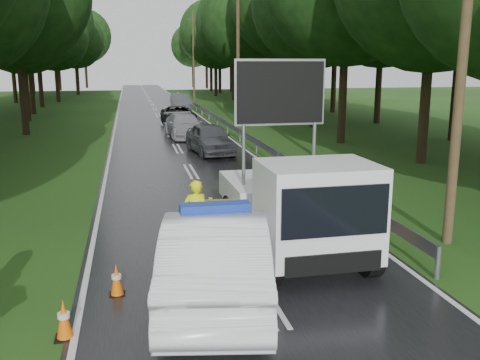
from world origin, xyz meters
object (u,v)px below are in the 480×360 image
object	(u,v)px
barrier	(255,208)
queue_car_fourth	(180,102)
civilian	(278,220)
queue_car_first	(210,139)
work_truck	(296,205)
queue_car_second	(184,126)
queue_car_third	(178,115)
officer	(196,214)
police_sedan	(216,256)

from	to	relation	value
barrier	queue_car_fourth	xyz separation A→B (m)	(1.67, 37.23, -0.02)
barrier	queue_car_fourth	size ratio (longest dim) A/B	0.54
civilian	queue_car_first	bearing A→B (deg)	59.28
work_truck	queue_car_second	xyz separation A→B (m)	(-0.49, 20.31, -0.49)
civilian	queue_car_third	distance (m)	27.29
queue_car_first	queue_car_fourth	xyz separation A→B (m)	(0.86, 24.21, 0.03)
officer	civilian	distance (m)	1.96
officer	queue_car_third	world-z (taller)	officer
barrier	queue_car_fourth	bearing A→B (deg)	93.26
civilian	queue_car_second	size ratio (longest dim) A/B	0.34
queue_car_first	civilian	bearing A→B (deg)	-98.70
work_truck	queue_car_fourth	distance (m)	38.54
queue_car_third	queue_car_fourth	bearing A→B (deg)	80.76
barrier	police_sedan	bearing A→B (deg)	-108.76
queue_car_fourth	queue_car_second	bearing A→B (deg)	-93.93
officer	queue_car_second	bearing A→B (deg)	-102.66
queue_car_first	queue_car_fourth	size ratio (longest dim) A/B	0.92
queue_car_first	queue_car_third	world-z (taller)	queue_car_first
queue_car_first	queue_car_third	size ratio (longest dim) A/B	0.93
queue_car_second	officer	bearing A→B (deg)	-100.24
queue_car_third	queue_car_fourth	size ratio (longest dim) A/B	1.00
barrier	civilian	distance (m)	1.23
barrier	work_truck	bearing A→B (deg)	-56.97
police_sedan	barrier	bearing A→B (deg)	-105.02
barrier	civilian	xyz separation A→B (m)	(0.26, -1.20, 0.03)
officer	barrier	bearing A→B (deg)	-173.98
barrier	queue_car_third	size ratio (longest dim) A/B	0.54
barrier	officer	bearing A→B (deg)	-160.51
police_sedan	officer	size ratio (longest dim) A/B	3.25
police_sedan	queue_car_third	world-z (taller)	police_sedan
queue_car_fourth	queue_car_first	bearing A→B (deg)	-91.28
work_truck	queue_car_fourth	size ratio (longest dim) A/B	1.18
work_truck	barrier	bearing A→B (deg)	116.25
queue_car_first	queue_car_third	bearing A→B (deg)	85.03
work_truck	queue_car_third	world-z (taller)	work_truck
work_truck	queue_car_first	size ratio (longest dim) A/B	1.28
officer	queue_car_first	world-z (taller)	officer
barrier	officer	distance (m)	1.57
police_sedan	civilian	size ratio (longest dim) A/B	3.28
police_sedan	queue_car_fourth	xyz separation A→B (m)	(3.19, 40.54, -0.08)
queue_car_third	queue_car_second	bearing A→B (deg)	-95.45
police_sedan	civilian	xyz separation A→B (m)	(1.77, 2.11, -0.03)
officer	queue_car_second	size ratio (longest dim) A/B	0.35
officer	queue_car_first	distance (m)	13.59
work_truck	queue_car_first	distance (m)	14.32
queue_car_first	queue_car_second	distance (m)	6.03
police_sedan	queue_car_fourth	distance (m)	40.66
officer	civilian	bearing A→B (deg)	147.42
queue_car_third	barrier	bearing A→B (deg)	-94.12
queue_car_third	civilian	bearing A→B (deg)	-93.54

